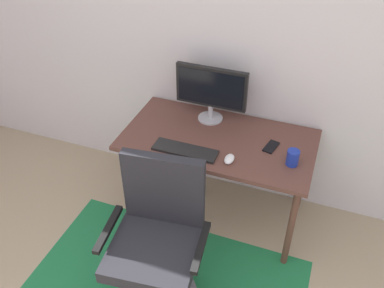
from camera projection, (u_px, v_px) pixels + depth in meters
wall_back at (235, 33)px, 2.81m from camera, size 6.00×0.10×2.60m
area_rug at (165, 286)px, 2.73m from camera, size 1.77×1.07×0.01m
desk at (218, 147)px, 2.88m from camera, size 1.31×0.70×0.72m
monitor at (211, 90)px, 2.88m from camera, size 0.51×0.18×0.41m
keyboard at (185, 150)px, 2.72m from camera, size 0.43×0.13×0.02m
computer_mouse at (229, 159)px, 2.63m from camera, size 0.06×0.10×0.03m
coffee_cup at (293, 158)px, 2.58m from camera, size 0.08×0.08×0.11m
cell_phone at (271, 147)px, 2.75m from camera, size 0.10×0.15×0.01m
office_chair at (158, 247)px, 2.44m from camera, size 0.62×0.55×1.00m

